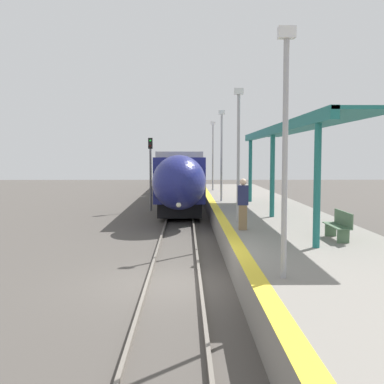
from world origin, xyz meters
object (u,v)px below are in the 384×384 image
(person_waiting, at_px, (243,203))
(lamppost_farthest, at_px, (213,151))
(platform_bench, at_px, (340,224))
(lamppost_near, at_px, (285,136))
(train, at_px, (183,167))
(railway_signal, at_px, (151,167))
(lamppost_mid, at_px, (238,146))
(lamppost_far, at_px, (222,149))

(person_waiting, distance_m, lamppost_farthest, 20.05)
(platform_bench, height_order, lamppost_near, lamppost_near)
(person_waiting, xyz_separation_m, lamppost_farthest, (0.06, 19.94, 2.06))
(train, bearing_deg, platform_bench, -84.07)
(train, relative_size, platform_bench, 50.39)
(train, height_order, platform_bench, train)
(train, xyz_separation_m, platform_bench, (5.11, -49.18, -0.75))
(railway_signal, distance_m, lamppost_near, 21.66)
(lamppost_near, distance_m, lamppost_farthest, 26.69)
(train, distance_m, lamppost_near, 53.96)
(lamppost_farthest, bearing_deg, railway_signal, -128.42)
(lamppost_mid, relative_size, lamppost_far, 1.00)
(railway_signal, height_order, lamppost_far, lamppost_far)
(lamppost_near, distance_m, lamppost_far, 17.79)
(train, height_order, lamppost_near, lamppost_near)
(platform_bench, bearing_deg, lamppost_mid, 122.78)
(train, distance_m, platform_bench, 49.45)
(person_waiting, relative_size, lamppost_farthest, 0.35)
(person_waiting, height_order, lamppost_farthest, lamppost_farthest)
(railway_signal, height_order, lamppost_near, lamppost_near)
(railway_signal, bearing_deg, platform_bench, -66.83)
(train, xyz_separation_m, railway_signal, (-1.95, -32.69, 0.70))
(railway_signal, xyz_separation_m, lamppost_farthest, (4.36, 5.49, 1.08))
(train, distance_m, lamppost_farthest, 27.36)
(platform_bench, relative_size, lamppost_near, 0.32)
(train, bearing_deg, lamppost_far, -86.19)
(railway_signal, distance_m, lamppost_farthest, 7.09)
(lamppost_far, height_order, lamppost_farthest, same)
(lamppost_near, bearing_deg, platform_bench, 60.09)
(lamppost_far, bearing_deg, person_waiting, -90.33)
(platform_bench, height_order, lamppost_far, lamppost_far)
(train, bearing_deg, lamppost_mid, -86.94)
(railway_signal, xyz_separation_m, lamppost_far, (4.36, -3.40, 1.08))
(lamppost_farthest, bearing_deg, platform_bench, -82.99)
(railway_signal, xyz_separation_m, lamppost_mid, (4.36, -12.30, 1.08))
(train, bearing_deg, railway_signal, -93.42)
(railway_signal, relative_size, lamppost_near, 0.90)
(lamppost_far, bearing_deg, train, 93.81)
(lamppost_mid, distance_m, lamppost_far, 8.90)
(platform_bench, bearing_deg, person_waiting, 143.49)
(person_waiting, distance_m, railway_signal, 15.10)
(lamppost_near, relative_size, lamppost_farthest, 1.00)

